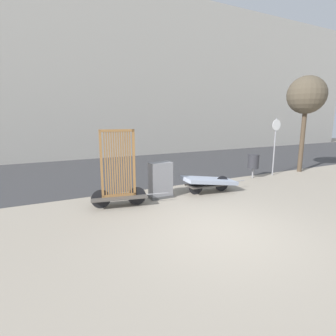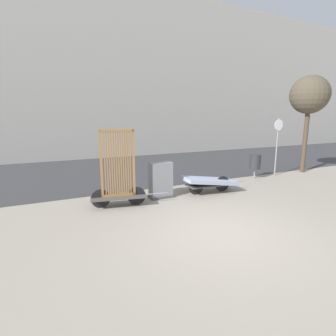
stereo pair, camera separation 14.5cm
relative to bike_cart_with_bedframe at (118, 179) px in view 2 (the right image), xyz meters
name	(u,v)px [view 2 (the right image)]	position (x,y,z in m)	size (l,w,h in m)	color
ground_plane	(221,233)	(1.60, -2.80, -0.82)	(60.00, 60.00, 0.00)	gray
road_strip	(121,169)	(1.60, 5.46, -0.81)	(56.00, 8.18, 0.01)	#38383A
building_facade	(94,76)	(1.60, 11.55, 4.52)	(48.00, 4.00, 10.67)	#B2ADA3
bike_cart_with_bedframe	(118,179)	(0.00, 0.00, 0.00)	(2.33, 0.89, 2.26)	#4C4742
bike_cart_with_mattress	(210,182)	(3.22, 0.00, -0.42)	(2.48, 0.94, 0.62)	#4C4742
utility_cabinet	(161,181)	(1.46, 0.26, -0.28)	(0.78, 0.45, 1.17)	#4C4C4C
trash_bin	(255,162)	(6.24, 1.02, -0.10)	(0.46, 0.46, 1.03)	gray
sign_post	(277,140)	(7.46, 1.02, 0.79)	(0.48, 0.06, 2.55)	gray
street_tree	(309,96)	(9.28, 1.02, 2.74)	(1.73, 1.73, 4.47)	#4C3D2D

